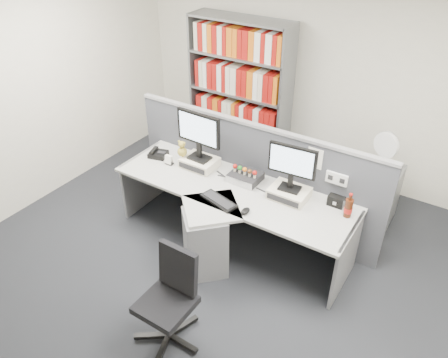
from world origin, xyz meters
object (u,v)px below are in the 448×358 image
Objects in this scene: office_chair at (171,296)px; cola_bottle at (348,208)px; monitor_right at (292,164)px; desk_phone at (158,154)px; desk at (221,219)px; speaker at (336,201)px; keyboard at (219,201)px; desk_calendar at (169,160)px; monitor_left at (199,132)px; mouse at (245,211)px; desk_fan at (386,148)px; shelving_unit at (239,95)px; desktop_pc at (245,177)px; filing_cabinet at (374,197)px.

cola_bottle is at bearing 57.89° from office_chair.
cola_bottle is (0.60, 0.02, -0.29)m from monitor_right.
desk_phone is at bearing -177.17° from monitor_right.
speaker reaches higher than desk.
desk_phone is (-1.07, 0.30, 0.30)m from desk.
keyboard is 3.87× the size of desk_calendar.
office_chair is (0.75, -1.49, -0.67)m from monitor_left.
mouse is 0.24× the size of desk_fan.
mouse is 1.45m from desk_phone.
desk_calendar is (-1.42, -0.15, -0.34)m from monitor_right.
monitor_left is at bearing -75.97° from shelving_unit.
desk_phone reaches higher than keyboard.
desktop_pc is at bearing 96.61° from office_chair.
mouse is at bearing -28.06° from monitor_left.
desk_phone is 2.09m from speaker.
monitor_right is 4.39× the size of desk_calendar.
desk_calendar is (0.22, -0.07, 0.02)m from desk_phone.
monitor_right is 1.89× the size of cola_bottle.
desktop_pc is at bearing 120.57° from mouse.
monitor_right is 4.16× the size of mouse.
desktop_pc is 2.72× the size of mouse.
monitor_right is at bearing -121.97° from desk_fan.
filing_cabinet is at bearing 68.60° from office_chair.
filing_cabinet is (1.19, 1.46, -0.38)m from keyboard.
desktop_pc and desk_phone have the same top height.
office_chair is at bearing -111.40° from filing_cabinet.
desk_phone is at bearing -174.48° from speaker.
filing_cabinet is (0.87, 1.48, -0.39)m from mouse.
desk_phone is 2.24m from cola_bottle.
desk_calendar is 0.23× the size of desk_fan.
monitor_left is 2.31× the size of desk_phone.
monitor_right is 1.42m from filing_cabinet.
cola_bottle is (2.02, 0.16, 0.05)m from desk_calendar.
filing_cabinet is at bearing 50.98° from keyboard.
monitor_left reaches higher than desk_phone.
desk_phone is at bearing -96.31° from shelving_unit.
monitor_left is at bearing -175.55° from speaker.
cola_bottle is (2.24, 0.10, 0.06)m from desk_phone.
monitor_right reaches higher than mouse.
desktop_pc is 1.73m from shelving_unit.
monitor_right is at bearing -0.01° from monitor_left.
desktop_pc is at bearing 5.61° from desk_phone.
speaker reaches higher than mouse.
desk_fan is (0.63, 1.02, -0.11)m from monitor_right.
desk_phone is at bearing -171.42° from monitor_left.
desktop_pc is 0.57m from mouse.
desktop_pc is (-0.53, 0.03, -0.35)m from monitor_right.
speaker reaches higher than desk_phone.
speaker is 0.94m from desk_fan.
speaker is (2.08, 0.20, 0.02)m from desk_phone.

